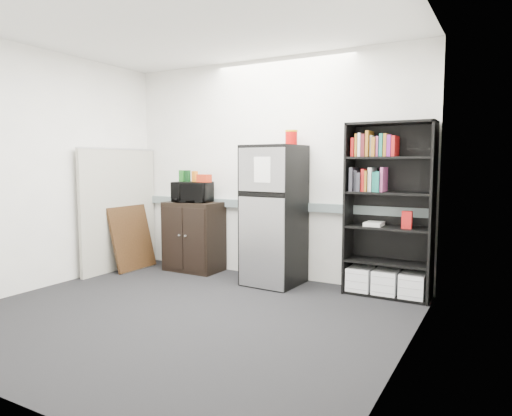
{
  "coord_description": "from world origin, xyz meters",
  "views": [
    {
      "loc": [
        2.64,
        -3.31,
        1.43
      ],
      "look_at": [
        0.29,
        0.9,
        0.95
      ],
      "focal_mm": 32.0,
      "sensor_mm": 36.0,
      "label": 1
    }
  ],
  "objects_px": {
    "cabinet": "(194,236)",
    "refrigerator": "(274,215)",
    "microwave": "(192,192)",
    "bookshelf": "(389,212)",
    "cubicle_partition": "(119,209)"
  },
  "relations": [
    {
      "from": "cabinet",
      "to": "refrigerator",
      "type": "relative_size",
      "value": 0.56
    },
    {
      "from": "cabinet",
      "to": "microwave",
      "type": "relative_size",
      "value": 1.9
    },
    {
      "from": "bookshelf",
      "to": "microwave",
      "type": "height_order",
      "value": "bookshelf"
    },
    {
      "from": "bookshelf",
      "to": "microwave",
      "type": "xyz_separation_m",
      "value": [
        -2.52,
        -0.08,
        0.13
      ]
    },
    {
      "from": "cabinet",
      "to": "microwave",
      "type": "distance_m",
      "value": 0.59
    },
    {
      "from": "bookshelf",
      "to": "cabinet",
      "type": "distance_m",
      "value": 2.56
    },
    {
      "from": "cubicle_partition",
      "to": "microwave",
      "type": "bearing_deg",
      "value": 24.01
    },
    {
      "from": "refrigerator",
      "to": "microwave",
      "type": "bearing_deg",
      "value": -179.86
    },
    {
      "from": "cabinet",
      "to": "refrigerator",
      "type": "distance_m",
      "value": 1.28
    },
    {
      "from": "bookshelf",
      "to": "refrigerator",
      "type": "bearing_deg",
      "value": -173.62
    },
    {
      "from": "cabinet",
      "to": "refrigerator",
      "type": "bearing_deg",
      "value": -3.73
    },
    {
      "from": "refrigerator",
      "to": "cabinet",
      "type": "bearing_deg",
      "value": 179.4
    },
    {
      "from": "cubicle_partition",
      "to": "refrigerator",
      "type": "distance_m",
      "value": 2.16
    },
    {
      "from": "cabinet",
      "to": "bookshelf",
      "type": "bearing_deg",
      "value": 1.46
    },
    {
      "from": "microwave",
      "to": "refrigerator",
      "type": "relative_size",
      "value": 0.3
    }
  ]
}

